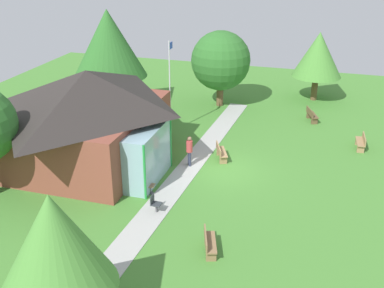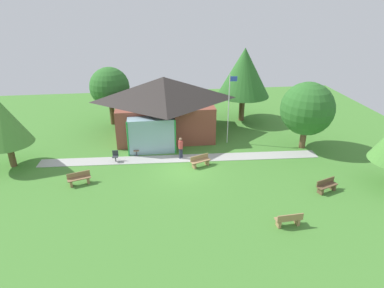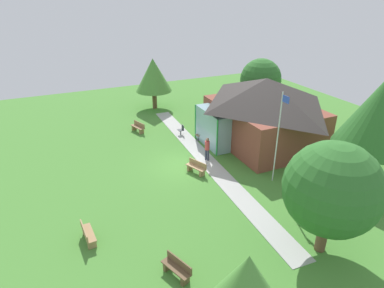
{
  "view_description": "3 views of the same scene",
  "coord_description": "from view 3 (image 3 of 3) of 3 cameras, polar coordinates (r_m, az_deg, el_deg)",
  "views": [
    {
      "loc": [
        -22.21,
        -4.99,
        11.72
      ],
      "look_at": [
        0.07,
        1.79,
        1.29
      ],
      "focal_mm": 44.37,
      "sensor_mm": 36.0,
      "label": 1
    },
    {
      "loc": [
        -2.02,
        -21.48,
        11.74
      ],
      "look_at": [
        0.8,
        1.33,
        1.43
      ],
      "focal_mm": 31.62,
      "sensor_mm": 36.0,
      "label": 2
    },
    {
      "loc": [
        18.57,
        -7.69,
        11.12
      ],
      "look_at": [
        -0.88,
        1.14,
        1.06
      ],
      "focal_mm": 30.86,
      "sensor_mm": 36.0,
      "label": 3
    }
  ],
  "objects": [
    {
      "name": "bench_lawn_far_right",
      "position": [
        14.93,
        -2.62,
        -20.7
      ],
      "size": [
        1.56,
        0.94,
        0.84
      ],
      "rotation": [
        0.0,
        0.0,
        3.5
      ],
      "color": "brown",
      "rests_on": "ground_plane"
    },
    {
      "name": "flagpole",
      "position": [
        20.39,
        14.68,
        1.55
      ],
      "size": [
        0.64,
        0.08,
        5.85
      ],
      "color": "silver",
      "rests_on": "ground_plane"
    },
    {
      "name": "tree_east_hedge",
      "position": [
        15.48,
        23.05,
        -7.21
      ],
      "size": [
        4.24,
        4.24,
        5.48
      ],
      "color": "brown",
      "rests_on": "ground_plane"
    },
    {
      "name": "patio_chair_porch_left",
      "position": [
        26.68,
        1.26,
        1.56
      ],
      "size": [
        0.48,
        0.48,
        0.86
      ],
      "rotation": [
        0.0,
        0.0,
        3.23
      ],
      "color": "#8C6B4C",
      "rests_on": "ground_plane"
    },
    {
      "name": "tree_behind_pavilion_right",
      "position": [
        21.95,
        30.29,
        5.05
      ],
      "size": [
        5.06,
        5.06,
        7.12
      ],
      "color": "brown",
      "rests_on": "ground_plane"
    },
    {
      "name": "bench_mid_left",
      "position": [
        28.59,
        -9.29,
        2.86
      ],
      "size": [
        1.56,
        0.89,
        0.84
      ],
      "rotation": [
        0.0,
        0.0,
        3.46
      ],
      "color": "olive",
      "rests_on": "ground_plane"
    },
    {
      "name": "footpath",
      "position": [
        23.66,
        2.47,
        -2.8
      ],
      "size": [
        21.45,
        2.27,
        0.03
      ],
      "primitive_type": "cube",
      "rotation": [
        0.0,
        0.0,
        -0.05
      ],
      "color": "#ADADA8",
      "rests_on": "ground_plane"
    },
    {
      "name": "tree_behind_pavilion_left",
      "position": [
        31.26,
        11.77,
        10.87
      ],
      "size": [
        3.72,
        3.72,
        5.53
      ],
      "color": "brown",
      "rests_on": "ground_plane"
    },
    {
      "name": "bench_front_right",
      "position": [
        17.24,
        -17.57,
        -14.66
      ],
      "size": [
        1.53,
        0.54,
        0.84
      ],
      "rotation": [
        0.0,
        0.0,
        0.07
      ],
      "color": "#9E7A51",
      "rests_on": "ground_plane"
    },
    {
      "name": "visitor_on_path",
      "position": [
        23.22,
        2.64,
        -0.59
      ],
      "size": [
        0.34,
        0.34,
        1.74
      ],
      "rotation": [
        0.0,
        0.0,
        0.58
      ],
      "color": "#2D3347",
      "rests_on": "ground_plane"
    },
    {
      "name": "ground_plane",
      "position": [
        22.98,
        -1.68,
        -3.74
      ],
      "size": [
        44.0,
        44.0,
        0.0
      ],
      "primitive_type": "plane",
      "color": "#478433"
    },
    {
      "name": "bench_rear_near_path",
      "position": [
        21.9,
        0.76,
        -4.08
      ],
      "size": [
        1.55,
        0.98,
        0.84
      ],
      "rotation": [
        0.0,
        0.0,
        3.54
      ],
      "color": "#9E7A51",
      "rests_on": "ground_plane"
    },
    {
      "name": "tree_west_hedge",
      "position": [
        33.43,
        -6.69,
        11.74
      ],
      "size": [
        3.59,
        3.59,
        5.06
      ],
      "color": "brown",
      "rests_on": "ground_plane"
    },
    {
      "name": "pavilion",
      "position": [
        25.93,
        12.04,
        5.72
      ],
      "size": [
        9.16,
        8.12,
        5.19
      ],
      "color": "brown",
      "rests_on": "ground_plane"
    },
    {
      "name": "patio_chair_west",
      "position": [
        27.62,
        -1.85,
        2.41
      ],
      "size": [
        0.45,
        0.45,
        0.86
      ],
      "rotation": [
        0.0,
        0.0,
        3.13
      ],
      "color": "#33383D",
      "rests_on": "ground_plane"
    }
  ]
}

